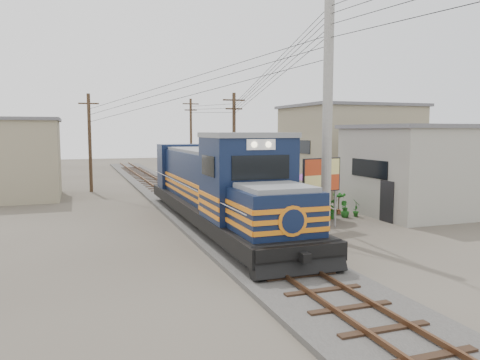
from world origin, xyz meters
name	(u,v)px	position (x,y,z in m)	size (l,w,h in m)	color
ground	(241,242)	(0.00, 0.00, 0.00)	(120.00, 120.00, 0.00)	#473F35
ballast	(184,203)	(0.00, 10.00, 0.08)	(3.60, 70.00, 0.16)	#595651
track	(184,200)	(0.00, 10.00, 0.26)	(1.15, 70.00, 0.12)	#51331E
locomotive	(217,188)	(0.00, 3.13, 1.81)	(3.10, 16.86, 4.18)	black
utility_pole_main	(327,115)	(3.50, -0.50, 5.00)	(0.40, 0.40, 10.00)	#9E9B93
wooden_pole_mid	(234,141)	(4.50, 14.00, 3.68)	(1.60, 0.24, 7.00)	#4C3826
wooden_pole_far	(191,135)	(4.80, 28.00, 3.93)	(1.60, 0.24, 7.50)	#4C3826
wooden_pole_left	(90,141)	(-5.00, 18.00, 3.68)	(1.60, 0.24, 7.00)	#4C3826
power_lines	(186,72)	(-0.14, 8.49, 7.56)	(9.65, 19.00, 3.30)	black
shophouse_front	(425,169)	(11.50, 3.00, 2.36)	(7.35, 6.30, 4.70)	#99978B
shophouse_mid	(348,149)	(12.50, 12.00, 3.11)	(8.40, 7.35, 6.20)	gray
shophouse_back	(273,156)	(11.00, 22.00, 2.11)	(6.30, 6.30, 4.20)	#99978B
shophouse_left	(9,159)	(-10.00, 16.00, 2.61)	(6.30, 6.30, 5.20)	gray
billboard	(322,177)	(4.20, 1.10, 2.34)	(2.04, 0.53, 3.18)	#99999E
market_umbrella	(317,173)	(5.07, 3.13, 2.32)	(2.40, 2.40, 2.64)	black
vendor	(291,192)	(5.71, 7.32, 0.85)	(0.62, 0.40, 1.69)	black
plant_nursery	(318,208)	(5.67, 4.00, 0.42)	(3.44, 3.04, 1.07)	#1B5819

